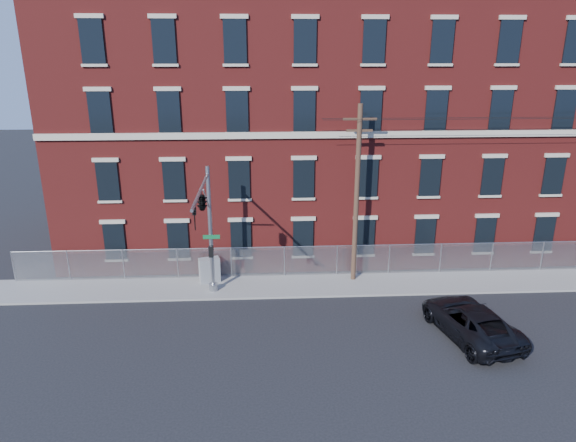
% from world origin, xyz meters
% --- Properties ---
extents(ground, '(140.00, 140.00, 0.00)m').
position_xyz_m(ground, '(0.00, 0.00, 0.00)').
color(ground, black).
rests_on(ground, ground).
extents(sidewalk, '(65.00, 3.00, 0.12)m').
position_xyz_m(sidewalk, '(12.00, 5.00, 0.06)').
color(sidewalk, gray).
rests_on(sidewalk, ground).
extents(mill_building, '(55.30, 14.32, 16.30)m').
position_xyz_m(mill_building, '(12.00, 13.93, 8.15)').
color(mill_building, maroon).
rests_on(mill_building, ground).
extents(chain_link_fence, '(59.06, 0.06, 1.85)m').
position_xyz_m(chain_link_fence, '(12.00, 6.30, 1.06)').
color(chain_link_fence, '#A5A8AD').
rests_on(chain_link_fence, ground).
extents(traffic_signal_mast, '(0.90, 6.75, 7.00)m').
position_xyz_m(traffic_signal_mast, '(-6.00, 2.18, 5.39)').
color(traffic_signal_mast, '#9EA0A5').
rests_on(traffic_signal_mast, ground).
extents(utility_pole_near, '(1.80, 0.28, 10.00)m').
position_xyz_m(utility_pole_near, '(2.00, 5.60, 5.34)').
color(utility_pole_near, '#493124').
rests_on(utility_pole_near, ground).
extents(pickup_truck, '(3.72, 6.07, 1.57)m').
position_xyz_m(pickup_truck, '(6.37, -0.75, 0.79)').
color(pickup_truck, black).
rests_on(pickup_truck, ground).
extents(utility_cabinet, '(1.26, 0.89, 1.43)m').
position_xyz_m(utility_cabinet, '(-6.29, 5.66, 0.83)').
color(utility_cabinet, slate).
rests_on(utility_cabinet, sidewalk).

